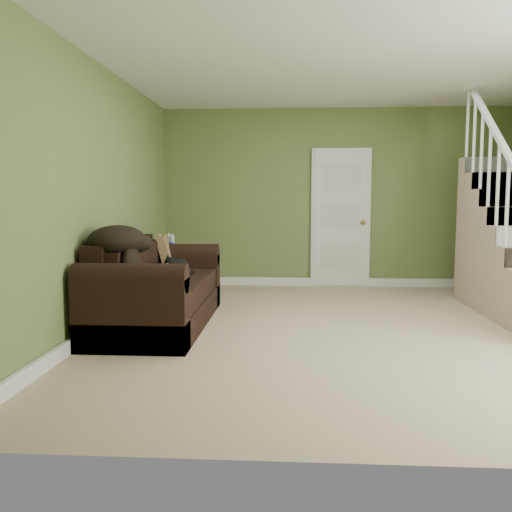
# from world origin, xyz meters

# --- Properties ---
(floor) EXTENTS (5.00, 5.50, 0.01)m
(floor) POSITION_xyz_m (0.00, 0.00, 0.00)
(floor) COLOR tan
(floor) RESTS_ON ground
(ceiling) EXTENTS (5.00, 5.50, 0.01)m
(ceiling) POSITION_xyz_m (0.00, 0.00, 2.60)
(ceiling) COLOR white
(ceiling) RESTS_ON wall_back
(wall_back) EXTENTS (5.00, 0.04, 2.60)m
(wall_back) POSITION_xyz_m (0.00, 2.75, 1.30)
(wall_back) COLOR olive
(wall_back) RESTS_ON floor
(wall_front) EXTENTS (5.00, 0.04, 2.60)m
(wall_front) POSITION_xyz_m (0.00, -2.75, 1.30)
(wall_front) COLOR olive
(wall_front) RESTS_ON floor
(wall_left) EXTENTS (0.04, 5.50, 2.60)m
(wall_left) POSITION_xyz_m (-2.50, 0.00, 1.30)
(wall_left) COLOR olive
(wall_left) RESTS_ON floor
(baseboard_back) EXTENTS (5.00, 0.04, 0.12)m
(baseboard_back) POSITION_xyz_m (0.00, 2.72, 0.06)
(baseboard_back) COLOR white
(baseboard_back) RESTS_ON floor
(baseboard_left) EXTENTS (0.04, 5.50, 0.12)m
(baseboard_left) POSITION_xyz_m (-2.47, 0.00, 0.06)
(baseboard_left) COLOR white
(baseboard_left) RESTS_ON floor
(door) EXTENTS (0.86, 0.12, 2.02)m
(door) POSITION_xyz_m (0.10, 2.71, 1.01)
(door) COLOR white
(door) RESTS_ON floor
(sofa) EXTENTS (0.96, 2.23, 0.88)m
(sofa) POSITION_xyz_m (-2.02, 0.09, 0.34)
(sofa) COLOR black
(sofa) RESTS_ON floor
(side_table) EXTENTS (0.62, 0.62, 0.83)m
(side_table) POSITION_xyz_m (-2.25, 1.69, 0.31)
(side_table) COLOR black
(side_table) RESTS_ON floor
(cat) EXTENTS (0.27, 0.52, 0.25)m
(cat) POSITION_xyz_m (-1.82, 0.32, 0.57)
(cat) COLOR black
(cat) RESTS_ON sofa
(banana) EXTENTS (0.09, 0.20, 0.05)m
(banana) POSITION_xyz_m (-1.82, -0.29, 0.50)
(banana) COLOR yellow
(banana) RESTS_ON sofa
(throw_pillow) EXTENTS (0.25, 0.42, 0.40)m
(throw_pillow) POSITION_xyz_m (-2.08, 0.87, 0.67)
(throw_pillow) COLOR brown
(throw_pillow) RESTS_ON sofa
(throw_blanket) EXTENTS (0.65, 0.77, 0.28)m
(throw_blanket) POSITION_xyz_m (-2.22, -0.44, 0.91)
(throw_blanket) COLOR black
(throw_blanket) RESTS_ON sofa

